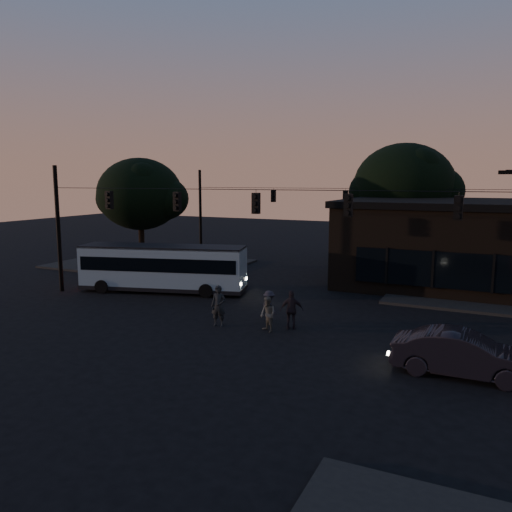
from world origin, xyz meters
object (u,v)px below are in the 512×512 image
at_px(pedestrian_d, 269,307).
at_px(bus, 163,266).
at_px(pedestrian_c, 292,310).
at_px(pedestrian_a, 219,306).
at_px(pedestrian_b, 268,314).
at_px(car, 463,354).
at_px(building, 468,244).

bearing_deg(pedestrian_d, bus, 12.47).
bearing_deg(pedestrian_c, pedestrian_a, -5.70).
bearing_deg(pedestrian_b, car, 19.95).
xyz_separation_m(building, pedestrian_b, (-7.44, -14.06, -1.93)).
bearing_deg(pedestrian_a, bus, 132.13).
bearing_deg(car, pedestrian_d, 70.39).
bearing_deg(pedestrian_b, pedestrian_d, 143.45).
distance_m(building, pedestrian_b, 16.02).
bearing_deg(car, bus, 69.58).
distance_m(pedestrian_a, pedestrian_d, 2.41).
distance_m(bus, pedestrian_a, 8.14).
relative_size(pedestrian_a, pedestrian_d, 1.24).
bearing_deg(building, pedestrian_a, -124.56).
bearing_deg(pedestrian_a, pedestrian_d, 27.67).
bearing_deg(pedestrian_d, building, -88.15).
bearing_deg(bus, car, -35.83).
relative_size(bus, pedestrian_b, 6.50).
relative_size(bus, pedestrian_d, 6.67).
bearing_deg(building, pedestrian_c, -116.40).
xyz_separation_m(building, bus, (-16.36, -9.44, -1.14)).
bearing_deg(pedestrian_d, pedestrian_a, 73.04).
height_order(pedestrian_c, pedestrian_d, pedestrian_c).
distance_m(building, bus, 18.92).
relative_size(bus, pedestrian_c, 5.69).
relative_size(car, pedestrian_b, 3.01).
distance_m(building, car, 15.96).
distance_m(building, pedestrian_c, 14.96).
distance_m(building, pedestrian_a, 17.40).
distance_m(car, pedestrian_c, 7.69).
bearing_deg(bus, pedestrian_c, -36.84).
height_order(bus, pedestrian_a, bus).
relative_size(building, pedestrian_d, 10.10).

